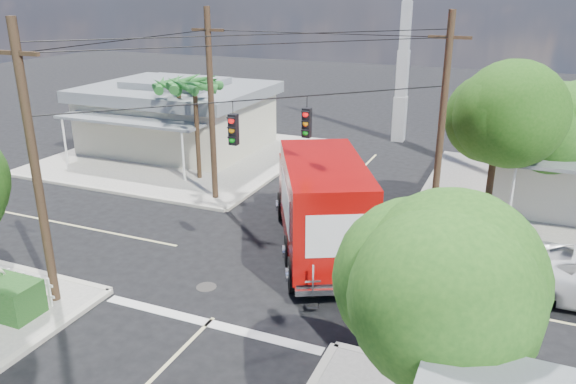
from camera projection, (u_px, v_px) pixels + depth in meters
The scene contains 14 objects.
ground at pixel (267, 264), 21.00m from camera, with size 120.00×120.00×0.00m, color black.
sidewalk_ne at pixel (574, 206), 26.40m from camera, with size 14.12×14.12×0.14m.
sidewalk_nw at pixel (181, 156), 34.39m from camera, with size 14.12×14.12×0.14m.
road_markings at pixel (250, 281), 19.72m from camera, with size 32.00×32.00×0.01m.
building_nw at pixel (178, 115), 35.44m from camera, with size 10.80×10.20×4.30m.
radio_tower at pixel (404, 56), 36.21m from camera, with size 0.80×0.80×17.00m.
tree_ne_front at pixel (499, 119), 22.58m from camera, with size 4.21×4.14×6.66m.
tree_ne_back at pixel (565, 127), 23.73m from camera, with size 3.77×3.66×5.82m.
tree_se at pixel (436, 301), 10.78m from camera, with size 3.67×3.54×5.62m.
palm_nw_front at pixel (195, 86), 28.53m from camera, with size 3.01×3.08×5.59m.
palm_nw_back at pixel (178, 87), 30.69m from camera, with size 3.01×3.08×5.19m.
utility_poles at pixel (246, 129), 21.38m from camera, with size 12.00×10.68×9.00m.
vending_boxes at pixel (468, 215), 23.75m from camera, with size 1.90×0.50×1.10m.
delivery_truck at pixel (321, 204), 21.42m from camera, with size 6.41×9.19×3.89m.
Camera 1 is at (8.07, -17.03, 9.68)m, focal length 35.00 mm.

